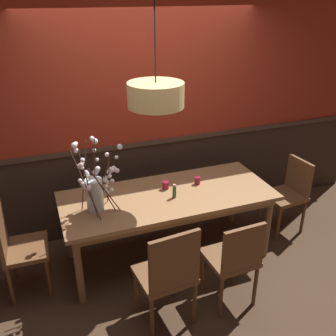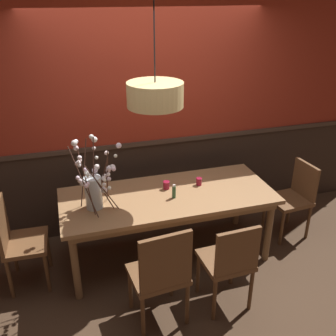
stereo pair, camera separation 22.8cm
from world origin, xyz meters
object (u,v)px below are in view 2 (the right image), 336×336
at_px(chair_far_side_right, 172,176).
at_px(chair_far_side_left, 122,181).
at_px(chair_near_side_right, 229,260).
at_px(candle_holder_nearer_edge, 166,185).
at_px(pendant_lamp, 155,95).
at_px(condiment_bottle, 174,192).
at_px(chair_near_side_left, 161,272).
at_px(vase_with_blossoms, 94,187).
at_px(chair_head_east_end, 294,195).
at_px(chair_head_west_end, 17,238).
at_px(dining_table, 168,201).
at_px(candle_holder_nearer_center, 199,181).

distance_m(chair_far_side_right, chair_far_side_left, 0.65).
distance_m(chair_near_side_right, chair_far_side_left, 1.86).
distance_m(chair_far_side_right, candle_holder_nearer_edge, 0.88).
bearing_deg(pendant_lamp, condiment_bottle, -14.76).
relative_size(chair_near_side_left, pendant_lamp, 1.04).
bearing_deg(pendant_lamp, chair_near_side_right, -62.17).
bearing_deg(vase_with_blossoms, chair_near_side_left, -63.02).
height_order(chair_near_side_left, candle_holder_nearer_edge, chair_near_side_left).
relative_size(chair_far_side_left, candle_holder_nearer_edge, 11.08).
bearing_deg(chair_near_side_right, chair_head_east_end, 35.37).
bearing_deg(chair_head_west_end, condiment_bottle, -3.09).
bearing_deg(chair_near_side_right, pendant_lamp, 117.83).
relative_size(chair_head_east_end, candle_holder_nearer_edge, 10.51).
bearing_deg(dining_table, candle_holder_nearer_edge, 81.30).
relative_size(chair_far_side_right, chair_head_west_end, 0.96).
height_order(chair_near_side_right, chair_head_west_end, chair_head_west_end).
distance_m(chair_far_side_right, vase_with_blossoms, 1.49).
bearing_deg(chair_near_side_right, chair_head_west_end, 154.40).
relative_size(chair_head_west_end, condiment_bottle, 6.44).
relative_size(dining_table, chair_head_east_end, 2.43).
height_order(dining_table, chair_far_side_right, chair_far_side_right).
xyz_separation_m(candle_holder_nearer_edge, condiment_bottle, (0.02, -0.20, 0.03)).
bearing_deg(vase_with_blossoms, pendant_lamp, 1.03).
bearing_deg(candle_holder_nearer_edge, candle_holder_nearer_center, -2.82).
relative_size(chair_head_east_end, chair_head_west_end, 0.95).
xyz_separation_m(chair_far_side_left, candle_holder_nearer_edge, (0.35, -0.77, 0.28)).
bearing_deg(pendant_lamp, chair_head_west_end, 178.39).
height_order(dining_table, candle_holder_nearer_edge, candle_holder_nearer_edge).
distance_m(chair_near_side_right, candle_holder_nearer_edge, 1.06).
distance_m(chair_head_west_end, candle_holder_nearer_edge, 1.54).
xyz_separation_m(chair_far_side_right, candle_holder_nearer_edge, (-0.30, -0.77, 0.30)).
bearing_deg(chair_head_east_end, condiment_bottle, -176.55).
height_order(chair_far_side_right, chair_near_side_left, chair_near_side_left).
relative_size(chair_near_side_right, vase_with_blossoms, 1.27).
bearing_deg(candle_holder_nearer_edge, condiment_bottle, -84.57).
relative_size(vase_with_blossoms, pendant_lamp, 0.76).
distance_m(chair_head_west_end, pendant_lamp, 1.87).
bearing_deg(candle_holder_nearer_center, chair_near_side_left, -125.55).
xyz_separation_m(chair_far_side_right, chair_head_west_end, (-1.81, -0.89, 0.02)).
xyz_separation_m(dining_table, pendant_lamp, (-0.13, -0.04, 1.13)).
bearing_deg(dining_table, chair_head_west_end, 179.96).
xyz_separation_m(chair_head_east_end, vase_with_blossoms, (-2.26, -0.06, 0.49)).
height_order(chair_head_west_end, vase_with_blossoms, vase_with_blossoms).
bearing_deg(chair_head_east_end, vase_with_blossoms, -178.57).
bearing_deg(chair_near_side_right, chair_far_side_left, 109.80).
relative_size(candle_holder_nearer_edge, condiment_bottle, 0.58).
bearing_deg(condiment_bottle, candle_holder_nearer_edge, 95.43).
xyz_separation_m(chair_head_east_end, candle_holder_nearer_center, (-1.15, 0.09, 0.30)).
bearing_deg(chair_far_side_left, chair_far_side_right, -0.66).
bearing_deg(vase_with_blossoms, chair_far_side_right, 41.51).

